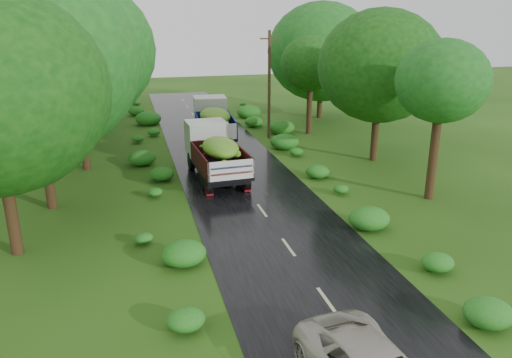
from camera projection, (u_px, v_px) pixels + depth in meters
name	position (u px, v px, depth m)	size (l,w,h in m)	color
ground	(327.00, 301.00, 16.25)	(120.00, 120.00, 0.00)	#1E420E
road	(281.00, 237.00, 20.83)	(6.50, 80.00, 0.02)	black
road_lines	(274.00, 227.00, 21.74)	(0.12, 69.60, 0.00)	#BFB78C
truck_near	(214.00, 150.00, 27.91)	(2.73, 6.79, 2.80)	black
truck_far	(213.00, 119.00, 35.74)	(2.91, 7.05, 2.90)	black
utility_pole	(269.00, 84.00, 35.85)	(1.35, 0.26, 7.72)	#382616
trees_left	(52.00, 46.00, 31.05)	(6.98, 33.64, 9.60)	black
trees_right	(346.00, 61.00, 35.16)	(6.69, 23.94, 7.61)	black
shrubs	(235.00, 167.00, 28.97)	(11.90, 44.00, 0.70)	#1B6818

